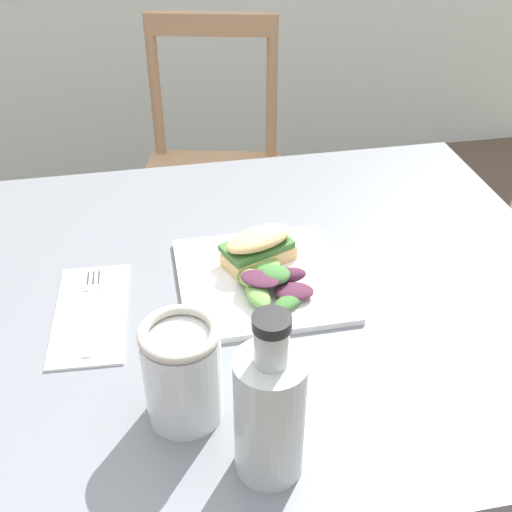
{
  "coord_description": "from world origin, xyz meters",
  "views": [
    {
      "loc": [
        0.04,
        -0.73,
        1.32
      ],
      "look_at": [
        0.19,
        0.05,
        0.76
      ],
      "focal_mm": 44.41,
      "sensor_mm": 36.0,
      "label": 1
    }
  ],
  "objects_px": {
    "sandwich_half_front": "(259,247)",
    "fork_on_napkin": "(91,303)",
    "chair_wooden_far": "(211,175)",
    "mason_jar_iced_tea": "(183,376)",
    "plate_lunch": "(261,279)",
    "bottle_cold_brew": "(270,418)",
    "dining_table": "(210,357)"
  },
  "relations": [
    {
      "from": "sandwich_half_front",
      "to": "fork_on_napkin",
      "type": "relative_size",
      "value": 0.66
    },
    {
      "from": "dining_table",
      "to": "bottle_cold_brew",
      "type": "height_order",
      "value": "bottle_cold_brew"
    },
    {
      "from": "fork_on_napkin",
      "to": "mason_jar_iced_tea",
      "type": "xyz_separation_m",
      "value": [
        0.11,
        -0.22,
        0.05
      ]
    },
    {
      "from": "chair_wooden_far",
      "to": "sandwich_half_front",
      "type": "relative_size",
      "value": 7.08
    },
    {
      "from": "fork_on_napkin",
      "to": "bottle_cold_brew",
      "type": "distance_m",
      "value": 0.37
    },
    {
      "from": "fork_on_napkin",
      "to": "mason_jar_iced_tea",
      "type": "relative_size",
      "value": 1.42
    },
    {
      "from": "sandwich_half_front",
      "to": "bottle_cold_brew",
      "type": "relative_size",
      "value": 0.59
    },
    {
      "from": "sandwich_half_front",
      "to": "fork_on_napkin",
      "type": "bearing_deg",
      "value": -169.32
    },
    {
      "from": "dining_table",
      "to": "sandwich_half_front",
      "type": "bearing_deg",
      "value": 24.73
    },
    {
      "from": "chair_wooden_far",
      "to": "bottle_cold_brew",
      "type": "xyz_separation_m",
      "value": [
        -0.09,
        -1.21,
        0.37
      ]
    },
    {
      "from": "sandwich_half_front",
      "to": "fork_on_napkin",
      "type": "distance_m",
      "value": 0.26
    },
    {
      "from": "bottle_cold_brew",
      "to": "sandwich_half_front",
      "type": "bearing_deg",
      "value": 80.69
    },
    {
      "from": "sandwich_half_front",
      "to": "mason_jar_iced_tea",
      "type": "height_order",
      "value": "mason_jar_iced_tea"
    },
    {
      "from": "bottle_cold_brew",
      "to": "mason_jar_iced_tea",
      "type": "distance_m",
      "value": 0.12
    },
    {
      "from": "dining_table",
      "to": "mason_jar_iced_tea",
      "type": "bearing_deg",
      "value": -102.97
    },
    {
      "from": "dining_table",
      "to": "sandwich_half_front",
      "type": "distance_m",
      "value": 0.2
    },
    {
      "from": "mason_jar_iced_tea",
      "to": "sandwich_half_front",
      "type": "bearing_deg",
      "value": 62.3
    },
    {
      "from": "plate_lunch",
      "to": "bottle_cold_brew",
      "type": "bearing_deg",
      "value": -99.78
    },
    {
      "from": "dining_table",
      "to": "bottle_cold_brew",
      "type": "relative_size",
      "value": 5.38
    },
    {
      "from": "dining_table",
      "to": "fork_on_napkin",
      "type": "distance_m",
      "value": 0.22
    },
    {
      "from": "fork_on_napkin",
      "to": "mason_jar_iced_tea",
      "type": "bearing_deg",
      "value": -62.57
    },
    {
      "from": "plate_lunch",
      "to": "fork_on_napkin",
      "type": "xyz_separation_m",
      "value": [
        -0.25,
        -0.01,
        0.0
      ]
    },
    {
      "from": "plate_lunch",
      "to": "sandwich_half_front",
      "type": "relative_size",
      "value": 1.99
    },
    {
      "from": "chair_wooden_far",
      "to": "mason_jar_iced_tea",
      "type": "distance_m",
      "value": 1.19
    },
    {
      "from": "chair_wooden_far",
      "to": "mason_jar_iced_tea",
      "type": "height_order",
      "value": "same"
    },
    {
      "from": "bottle_cold_brew",
      "to": "mason_jar_iced_tea",
      "type": "relative_size",
      "value": 1.61
    },
    {
      "from": "chair_wooden_far",
      "to": "sandwich_half_front",
      "type": "bearing_deg",
      "value": -91.95
    },
    {
      "from": "plate_lunch",
      "to": "fork_on_napkin",
      "type": "height_order",
      "value": "plate_lunch"
    },
    {
      "from": "plate_lunch",
      "to": "fork_on_napkin",
      "type": "distance_m",
      "value": 0.25
    },
    {
      "from": "chair_wooden_far",
      "to": "fork_on_napkin",
      "type": "height_order",
      "value": "chair_wooden_far"
    },
    {
      "from": "bottle_cold_brew",
      "to": "mason_jar_iced_tea",
      "type": "xyz_separation_m",
      "value": [
        -0.08,
        0.09,
        -0.02
      ]
    },
    {
      "from": "chair_wooden_far",
      "to": "sandwich_half_front",
      "type": "height_order",
      "value": "chair_wooden_far"
    }
  ]
}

